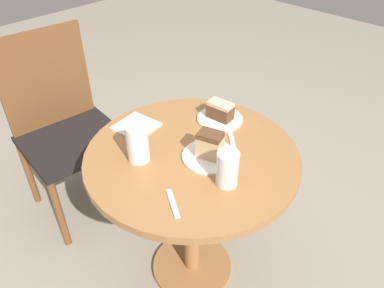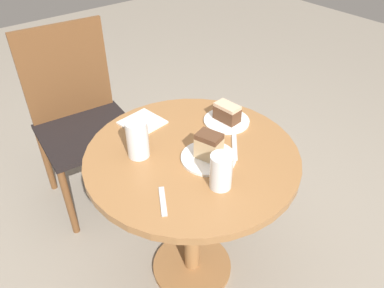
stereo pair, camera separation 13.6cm
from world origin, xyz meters
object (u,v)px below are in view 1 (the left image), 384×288
at_px(plate_far, 220,119).
at_px(cake_slice_near, 210,144).
at_px(chair, 65,125).
at_px(plate_near, 210,156).
at_px(glass_lemonade, 138,145).
at_px(glass_water, 227,170).
at_px(cake_slice_far, 220,110).

relative_size(plate_far, cake_slice_near, 1.84).
xyz_separation_m(chair, plate_near, (0.12, -0.88, 0.22)).
relative_size(glass_lemonade, glass_water, 1.14).
height_order(plate_near, plate_far, same).
height_order(plate_far, glass_lemonade, glass_lemonade).
bearing_deg(chair, glass_water, -80.93).
relative_size(cake_slice_far, glass_lemonade, 0.76).
height_order(plate_far, cake_slice_far, cake_slice_far).
xyz_separation_m(plate_near, glass_water, (-0.06, -0.13, 0.05)).
height_order(glass_lemonade, glass_water, glass_lemonade).
bearing_deg(chair, cake_slice_far, -59.76).
distance_m(plate_near, glass_water, 0.16).
bearing_deg(plate_far, glass_lemonade, 174.34).
bearing_deg(glass_water, chair, 93.31).
bearing_deg(plate_near, plate_far, 32.32).
xyz_separation_m(chair, glass_water, (0.06, -1.01, 0.27)).
distance_m(chair, cake_slice_far, 0.86).
distance_m(chair, glass_water, 1.05).
height_order(plate_near, cake_slice_far, cake_slice_far).
bearing_deg(glass_lemonade, glass_water, -68.49).
bearing_deg(cake_slice_far, plate_near, -147.68).
bearing_deg(plate_far, plate_near, -147.68).
height_order(chair, cake_slice_near, chair).
distance_m(cake_slice_near, cake_slice_far, 0.26).
height_order(chair, glass_water, chair).
xyz_separation_m(plate_far, glass_water, (-0.28, -0.27, 0.05)).
bearing_deg(chair, glass_lemonade, -89.39).
bearing_deg(chair, plate_far, -59.76).
distance_m(plate_far, glass_water, 0.39).
xyz_separation_m(cake_slice_far, glass_lemonade, (-0.40, 0.04, 0.02)).
relative_size(chair, plate_near, 4.71).
bearing_deg(glass_water, cake_slice_far, 43.95).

